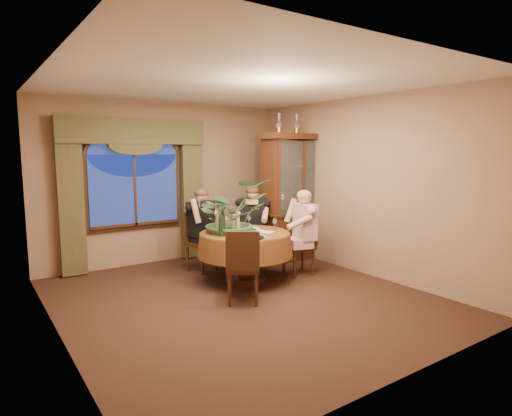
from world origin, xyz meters
TOP-DOWN VIEW (x-y plane):
  - floor at (0.00, 0.00)m, footprint 5.00×5.00m
  - wall_back at (0.00, 2.50)m, footprint 4.50×0.00m
  - wall_right at (2.25, 0.00)m, footprint 0.00×5.00m
  - ceiling at (0.00, 0.00)m, footprint 5.00×5.00m
  - window at (-0.60, 2.43)m, footprint 1.62×0.10m
  - arched_transom at (-0.60, 2.43)m, footprint 1.60×0.06m
  - drapery_left at (-1.63, 2.38)m, footprint 0.38×0.14m
  - drapery_right at (0.43, 2.38)m, footprint 0.38×0.14m
  - swag_valance at (-0.60, 2.35)m, footprint 2.45×0.16m
  - dining_table at (0.45, 0.64)m, footprint 1.89×1.89m
  - china_cabinet at (1.98, 1.30)m, footprint 1.40×0.55m
  - oil_lamp_left at (1.59, 1.30)m, footprint 0.11×0.11m
  - oil_lamp_center at (1.98, 1.30)m, footprint 0.11×0.11m
  - oil_lamp_right at (2.38, 1.30)m, footprint 0.11×0.11m
  - chair_right at (1.36, 0.46)m, footprint 0.49×0.49m
  - chair_back_right at (1.15, 1.34)m, footprint 0.59×0.59m
  - chair_back at (0.17, 1.50)m, footprint 0.53×0.53m
  - chair_front_left at (-0.07, -0.12)m, footprint 0.58×0.58m
  - person_pink at (1.41, 0.38)m, footprint 0.56×0.59m
  - person_back at (0.20, 1.58)m, footprint 0.58×0.56m
  - person_scarf at (1.10, 1.39)m, footprint 0.67×0.66m
  - stoneware_vase at (0.37, 0.76)m, footprint 0.14×0.14m
  - centerpiece_plant at (0.31, 0.79)m, footprint 1.09×1.21m
  - olive_bowl at (0.51, 0.56)m, footprint 0.16×0.16m
  - cheese_platter at (0.27, 0.21)m, footprint 0.37×0.37m
  - wine_bottle_0 at (0.03, 0.70)m, footprint 0.07×0.07m
  - wine_bottle_1 at (-0.01, 0.55)m, footprint 0.07×0.07m
  - wine_bottle_2 at (0.06, 0.66)m, footprint 0.07×0.07m
  - wine_bottle_3 at (0.18, 0.82)m, footprint 0.07×0.07m
  - tasting_paper_0 at (0.70, 0.49)m, footprint 0.32×0.36m
  - tasting_paper_1 at (0.72, 0.86)m, footprint 0.27×0.34m
  - tasting_paper_2 at (0.41, 0.32)m, footprint 0.24×0.32m
  - wine_glass_person_pink at (0.91, 0.51)m, footprint 0.07×0.07m
  - wine_glass_person_back at (0.33, 1.10)m, footprint 0.07×0.07m
  - wine_glass_person_scarf at (0.76, 1.00)m, footprint 0.07×0.07m

SIDE VIEW (x-z plane):
  - floor at x=0.00m, z-range 0.00..0.00m
  - dining_table at x=0.45m, z-range 0.00..0.75m
  - chair_right at x=1.36m, z-range 0.00..0.96m
  - chair_back_right at x=1.15m, z-range 0.00..0.96m
  - chair_back at x=0.17m, z-range 0.00..0.96m
  - chair_front_left at x=-0.07m, z-range 0.00..0.96m
  - person_back at x=0.20m, z-range 0.00..1.36m
  - person_pink at x=1.41m, z-range 0.00..1.36m
  - person_scarf at x=1.10m, z-range 0.00..1.37m
  - tasting_paper_0 at x=0.70m, z-range 0.75..0.76m
  - tasting_paper_1 at x=0.72m, z-range 0.75..0.76m
  - tasting_paper_2 at x=0.41m, z-range 0.75..0.76m
  - cheese_platter at x=0.27m, z-range 0.75..0.77m
  - olive_bowl at x=0.51m, z-range 0.75..0.80m
  - wine_glass_person_pink at x=0.91m, z-range 0.75..0.93m
  - wine_glass_person_back at x=0.33m, z-range 0.75..0.93m
  - wine_glass_person_scarf at x=0.76m, z-range 0.75..0.93m
  - stoneware_vase at x=0.37m, z-range 0.75..1.01m
  - wine_bottle_0 at x=0.03m, z-range 0.75..1.08m
  - wine_bottle_1 at x=-0.01m, z-range 0.75..1.08m
  - wine_bottle_2 at x=0.06m, z-range 0.75..1.08m
  - wine_bottle_3 at x=0.18m, z-range 0.75..1.08m
  - china_cabinet at x=1.98m, z-range 0.00..2.26m
  - drapery_left at x=-1.63m, z-range 0.02..2.34m
  - drapery_right at x=0.43m, z-range 0.02..2.34m
  - window at x=-0.60m, z-range 0.64..1.96m
  - wall_back at x=0.00m, z-range -0.85..3.65m
  - wall_right at x=2.25m, z-range -1.10..3.90m
  - centerpiece_plant at x=0.31m, z-range 0.95..1.89m
  - arched_transom at x=-0.60m, z-range 1.86..2.30m
  - swag_valance at x=-0.60m, z-range 2.07..2.49m
  - oil_lamp_left at x=1.59m, z-range 2.26..2.60m
  - oil_lamp_center at x=1.98m, z-range 2.26..2.60m
  - oil_lamp_right at x=2.38m, z-range 2.26..2.60m
  - ceiling at x=0.00m, z-range 2.80..2.80m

